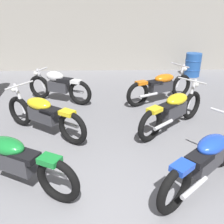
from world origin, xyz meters
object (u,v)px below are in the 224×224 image
(motorcycle_left_row_0, at_px, (13,159))
(motorcycle_left_row_2, at_px, (58,86))
(motorcycle_left_row_1, at_px, (43,114))
(oil_drum, at_px, (193,65))
(motorcycle_right_row_1, at_px, (174,109))
(motorcycle_right_row_2, at_px, (161,86))
(motorcycle_right_row_0, at_px, (207,159))

(motorcycle_left_row_0, distance_m, motorcycle_left_row_2, 3.39)
(motorcycle_left_row_1, distance_m, oil_drum, 6.24)
(motorcycle_left_row_2, xyz_separation_m, motorcycle_right_row_1, (2.70, -1.68, -0.01))
(motorcycle_left_row_2, bearing_deg, motorcycle_left_row_1, -89.70)
(motorcycle_right_row_2, xyz_separation_m, oil_drum, (1.74, 2.56, -0.03))
(motorcycle_right_row_0, relative_size, motorcycle_right_row_2, 0.87)
(motorcycle_left_row_2, distance_m, motorcycle_right_row_1, 3.18)
(motorcycle_left_row_1, bearing_deg, motorcycle_left_row_0, -92.20)
(motorcycle_right_row_0, xyz_separation_m, motorcycle_right_row_1, (-0.00, 1.77, 0.00))
(motorcycle_left_row_1, height_order, motorcycle_right_row_2, same)
(motorcycle_left_row_2, relative_size, motorcycle_right_row_0, 1.07)
(motorcycle_left_row_1, relative_size, motorcycle_right_row_0, 1.08)
(motorcycle_right_row_0, bearing_deg, motorcycle_right_row_1, 90.16)
(motorcycle_left_row_1, distance_m, motorcycle_right_row_2, 3.28)
(motorcycle_left_row_2, bearing_deg, motorcycle_left_row_0, -90.85)
(motorcycle_right_row_1, bearing_deg, motorcycle_left_row_2, 148.09)
(motorcycle_left_row_1, xyz_separation_m, oil_drum, (4.52, 4.30, -0.03))
(motorcycle_left_row_1, relative_size, oil_drum, 2.19)
(motorcycle_left_row_2, bearing_deg, motorcycle_right_row_0, -51.92)
(motorcycle_right_row_1, xyz_separation_m, oil_drum, (1.83, 4.16, -0.03))
(motorcycle_left_row_0, xyz_separation_m, motorcycle_left_row_1, (0.06, 1.56, 0.00))
(motorcycle_left_row_1, xyz_separation_m, motorcycle_right_row_1, (2.69, 0.15, 0.00))
(motorcycle_left_row_1, xyz_separation_m, motorcycle_right_row_0, (2.70, -1.63, 0.00))
(motorcycle_left_row_2, xyz_separation_m, oil_drum, (4.53, 2.47, -0.03))
(motorcycle_left_row_0, bearing_deg, motorcycle_right_row_1, 31.76)
(motorcycle_right_row_1, height_order, oil_drum, motorcycle_right_row_1)
(motorcycle_right_row_0, distance_m, motorcycle_right_row_2, 3.37)
(motorcycle_right_row_2, bearing_deg, motorcycle_right_row_0, -91.34)
(motorcycle_left_row_1, relative_size, motorcycle_right_row_1, 1.09)
(motorcycle_left_row_0, distance_m, motorcycle_right_row_2, 4.36)
(motorcycle_left_row_0, distance_m, motorcycle_right_row_1, 3.24)
(oil_drum, bearing_deg, motorcycle_left_row_2, -151.36)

